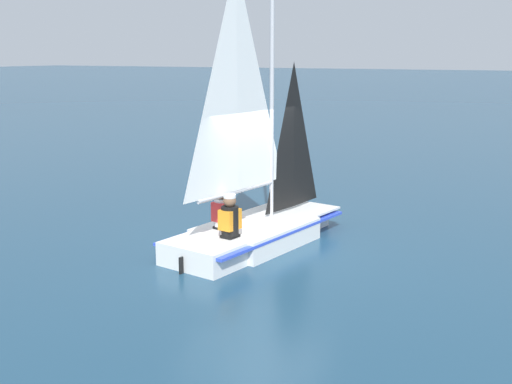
{
  "coord_description": "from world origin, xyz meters",
  "views": [
    {
      "loc": [
        5.22,
        -10.31,
        3.52
      ],
      "look_at": [
        0.0,
        0.0,
        1.01
      ],
      "focal_mm": 45.0,
      "sensor_mm": 36.0,
      "label": 1
    }
  ],
  "objects": [
    {
      "name": "sailor_crew",
      "position": [
        0.02,
        -1.03,
        0.63
      ],
      "size": [
        0.35,
        0.38,
        1.16
      ],
      "rotation": [
        0.0,
        0.0,
        1.4
      ],
      "color": "black",
      "rests_on": "ground_plane"
    },
    {
      "name": "sailboat_main",
      "position": [
        -0.01,
        -0.04,
        0.72
      ],
      "size": [
        2.14,
        4.12,
        5.16
      ],
      "rotation": [
        0.0,
        0.0,
        1.4
      ],
      "color": "white",
      "rests_on": "ground_plane"
    },
    {
      "name": "sailor_helm",
      "position": [
        -0.39,
        -0.58,
        0.63
      ],
      "size": [
        0.35,
        0.38,
        1.16
      ],
      "rotation": [
        0.0,
        0.0,
        1.4
      ],
      "color": "black",
      "rests_on": "ground_plane"
    },
    {
      "name": "ground_plane",
      "position": [
        0.0,
        0.0,
        0.0
      ],
      "size": [
        260.0,
        260.0,
        0.0
      ],
      "primitive_type": "plane",
      "color": "navy"
    }
  ]
}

